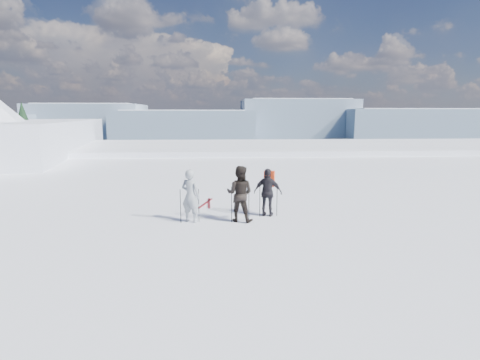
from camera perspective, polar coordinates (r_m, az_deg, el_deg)
The scene contains 8 objects.
lake_basin at distance 40.65m, azimuth 0.20°, elevation -4.43°, with size 820.00×820.00×71.62m.
far_mountain_range at distance 465.33m, azimuth 0.44°, elevation 8.58°, with size 770.00×110.00×53.00m.
skier_grey at distance 12.63m, azimuth -7.56°, elevation -2.38°, with size 0.66×0.43×1.80m, color #90979D.
skier_dark at distance 12.58m, azimuth -0.05°, elevation -2.10°, with size 0.92×0.72×1.90m, color black.
skier_pack at distance 13.28m, azimuth 4.27°, elevation -1.91°, with size 1.00×0.42×1.71m, color black.
backpack at distance 13.34m, azimuth 4.54°, elevation 3.08°, with size 0.36×0.21×0.56m, color #F54017.
ski_poles at distance 12.79m, azimuth -0.85°, elevation -3.51°, with size 3.37×0.71×1.31m.
skis_loose at distance 15.34m, azimuth -5.01°, elevation -3.53°, with size 0.57×1.70×0.03m.
Camera 1 is at (-2.57, -9.30, 3.57)m, focal length 28.00 mm.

